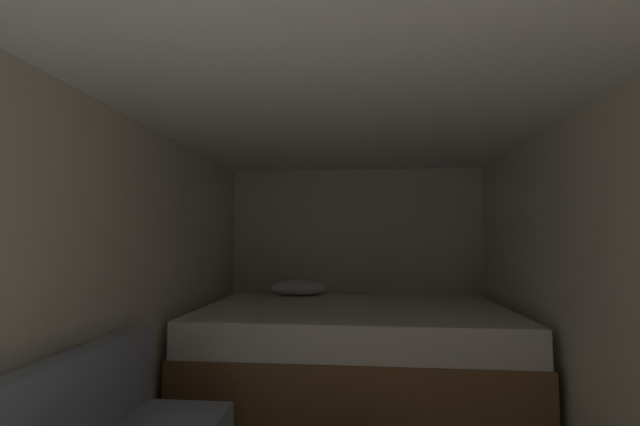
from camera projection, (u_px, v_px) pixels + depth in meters
wall_back at (355, 264)px, 4.52m from camera, size 2.75×0.05×2.02m
wall_left at (99, 289)px, 2.30m from camera, size 0.05×4.69×2.02m
wall_right at (630, 295)px, 2.04m from camera, size 0.05×4.69×2.02m
ceiling_slab at (347, 93)px, 2.23m from camera, size 2.75×4.69×0.05m
bed at (353, 349)px, 3.57m from camera, size 2.53×1.70×0.87m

